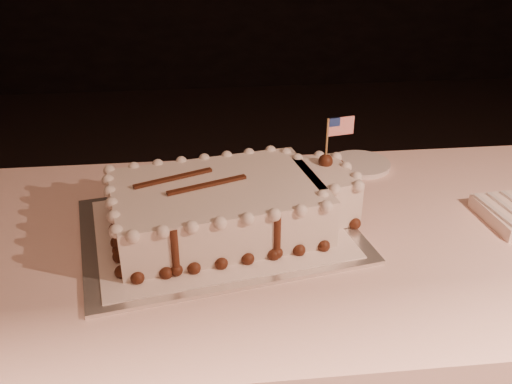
{
  "coord_description": "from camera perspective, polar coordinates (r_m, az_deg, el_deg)",
  "views": [
    {
      "loc": [
        -0.25,
        -0.4,
        1.39
      ],
      "look_at": [
        -0.14,
        0.63,
        0.84
      ],
      "focal_mm": 40.0,
      "sensor_mm": 36.0,
      "label": 1
    }
  ],
  "objects": [
    {
      "name": "sheet_cake",
      "position": [
        1.19,
        -2.46,
        -1.27
      ],
      "size": [
        0.55,
        0.37,
        0.21
      ],
      "color": "silver",
      "rests_on": "doily"
    },
    {
      "name": "side_plate",
      "position": [
        1.52,
        10.34,
        2.75
      ],
      "size": [
        0.16,
        0.16,
        0.01
      ],
      "primitive_type": "cylinder",
      "color": "white",
      "rests_on": "banquet_table"
    },
    {
      "name": "cake_board",
      "position": [
        1.21,
        -3.76,
        -3.79
      ],
      "size": [
        0.63,
        0.52,
        0.01
      ],
      "primitive_type": "cube",
      "rotation": [
        0.0,
        0.0,
        0.18
      ],
      "color": "silver",
      "rests_on": "banquet_table"
    },
    {
      "name": "doily",
      "position": [
        1.21,
        -3.77,
        -3.59
      ],
      "size": [
        0.56,
        0.47,
        0.0
      ],
      "primitive_type": "cube",
      "rotation": [
        0.0,
        0.0,
        0.18
      ],
      "color": "white",
      "rests_on": "cake_board"
    },
    {
      "name": "banquet_table",
      "position": [
        1.45,
        5.8,
        -16.72
      ],
      "size": [
        2.4,
        0.8,
        0.75
      ],
      "primitive_type": "cube",
      "color": "#FFD2C5",
      "rests_on": "ground"
    }
  ]
}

